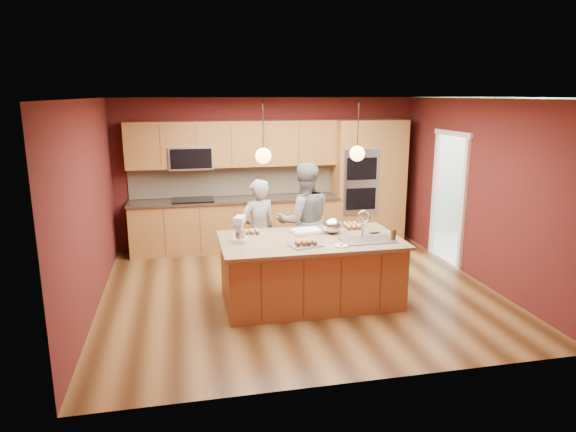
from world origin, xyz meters
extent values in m
plane|color=#452913|center=(0.00, 0.00, 0.00)|extent=(5.50, 5.50, 0.00)
plane|color=silver|center=(0.00, 0.00, 2.70)|extent=(5.50, 5.50, 0.00)
plane|color=#501917|center=(0.00, 2.50, 1.35)|extent=(5.50, 0.00, 5.50)
plane|color=#501917|center=(0.00, -2.50, 1.35)|extent=(5.50, 0.00, 5.50)
plane|color=#501917|center=(-2.75, 0.00, 1.35)|extent=(0.00, 5.00, 5.00)
plane|color=#501917|center=(2.75, 0.00, 1.35)|extent=(0.00, 5.00, 5.00)
cube|color=olive|center=(-0.65, 2.20, 0.45)|extent=(3.70, 0.60, 0.90)
cube|color=#2D211C|center=(-0.65, 2.19, 0.92)|extent=(3.74, 0.64, 0.04)
cube|color=beige|center=(-0.65, 2.48, 1.22)|extent=(3.70, 0.03, 0.56)
cube|color=olive|center=(-0.65, 2.32, 1.90)|extent=(3.70, 0.36, 0.80)
cube|color=black|center=(-1.40, 2.18, 0.94)|extent=(0.72, 0.52, 0.03)
cube|color=#A1A4A8|center=(-1.40, 2.30, 1.68)|extent=(0.76, 0.40, 0.40)
cube|color=olive|center=(1.60, 2.20, 1.15)|extent=(0.80, 0.60, 2.30)
cube|color=#A1A4A8|center=(1.60, 1.90, 1.20)|extent=(0.66, 0.04, 1.20)
cube|color=olive|center=(2.25, 2.20, 1.15)|extent=(0.50, 0.60, 2.30)
plane|color=beige|center=(3.65, 1.20, 0.00)|extent=(2.60, 2.60, 0.00)
plane|color=silver|center=(4.55, 1.20, 1.35)|extent=(0.00, 2.70, 2.70)
cube|color=white|center=(4.35, 1.20, 1.95)|extent=(0.35, 2.40, 0.75)
cylinder|color=black|center=(-0.56, -0.42, 2.35)|extent=(0.01, 0.01, 0.70)
sphere|color=#FFA152|center=(-0.56, -0.42, 2.00)|extent=(0.20, 0.20, 0.20)
cylinder|color=black|center=(0.68, -0.42, 2.35)|extent=(0.01, 0.01, 0.70)
sphere|color=#FFA152|center=(0.68, -0.42, 2.00)|extent=(0.20, 0.20, 0.20)
cube|color=olive|center=(0.06, -0.42, 0.42)|extent=(2.29, 1.24, 0.84)
cube|color=#CAB288|center=(0.06, -0.42, 0.86)|extent=(2.39, 1.34, 0.04)
cube|color=#A1A4A8|center=(0.78, -0.66, 0.80)|extent=(0.69, 0.40, 0.18)
imported|color=black|center=(-0.50, 0.50, 0.78)|extent=(0.65, 0.53, 1.55)
imported|color=slate|center=(0.20, 0.50, 0.89)|extent=(0.87, 0.68, 1.77)
cube|color=white|center=(-0.87, -0.37, 0.91)|extent=(0.24, 0.28, 0.05)
cube|color=white|center=(-0.87, -0.27, 1.05)|extent=(0.11, 0.10, 0.23)
cube|color=white|center=(-0.87, -0.35, 1.17)|extent=(0.19, 0.25, 0.09)
cylinder|color=silver|center=(-0.87, -0.41, 0.97)|extent=(0.13, 0.13, 0.12)
cube|color=white|center=(0.09, -0.12, 0.90)|extent=(0.49, 0.40, 0.03)
cube|color=white|center=(0.09, -0.12, 0.92)|extent=(0.42, 0.34, 0.02)
cube|color=#A1A4A8|center=(-0.09, -0.74, 0.89)|extent=(0.44, 0.36, 0.02)
ellipsoid|color=silver|center=(0.43, -0.21, 0.99)|extent=(0.27, 0.27, 0.23)
cylinder|color=white|center=(0.36, -0.84, 0.89)|extent=(0.17, 0.17, 0.01)
cylinder|color=#33200F|center=(1.12, -0.70, 0.95)|extent=(0.07, 0.07, 0.14)
cube|color=black|center=(1.00, -0.34, 0.89)|extent=(0.14, 0.10, 0.01)
cube|color=white|center=(4.19, 0.94, 0.46)|extent=(0.60, 0.62, 0.91)
cube|color=white|center=(4.21, 1.58, 0.49)|extent=(0.65, 0.66, 0.98)
camera|label=1|loc=(-1.60, -6.78, 2.76)|focal=32.00mm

